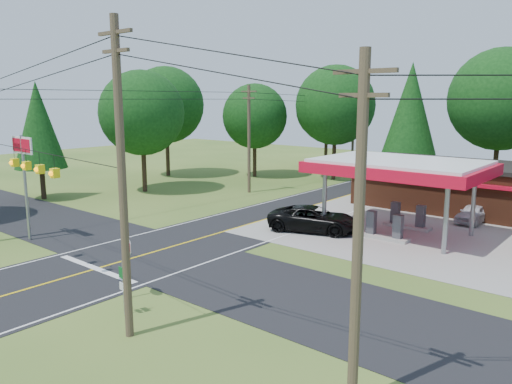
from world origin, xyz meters
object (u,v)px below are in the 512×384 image
Objects in this scene: gas_canopy at (399,169)px; octagonal_stop_sign at (127,250)px; sedan_car at (474,213)px; suv_car at (314,219)px; big_stop_sign at (23,163)px.

gas_canopy reaches higher than octagonal_stop_sign.
suv_car is at bearing -125.03° from sedan_car.
gas_canopy is 6.41m from suv_car.
octagonal_stop_sign is at bearing -103.42° from sedan_car.
gas_canopy is at bearing -75.76° from suv_car.
gas_canopy is at bearing 75.82° from octagonal_stop_sign.
big_stop_sign reaches higher than suv_car.
gas_canopy reaches higher than suv_car.
sedan_car is (3.00, 6.30, -3.60)m from gas_canopy.
octagonal_stop_sign is (12.50, -1.63, -2.65)m from big_stop_sign.
sedan_car is at bearing 48.34° from big_stop_sign.
gas_canopy is 7.85m from sedan_car.
suv_car is 2.06× the size of octagonal_stop_sign.
gas_canopy is 1.61× the size of big_stop_sign.
octagonal_stop_sign is at bearing 160.55° from suv_car.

